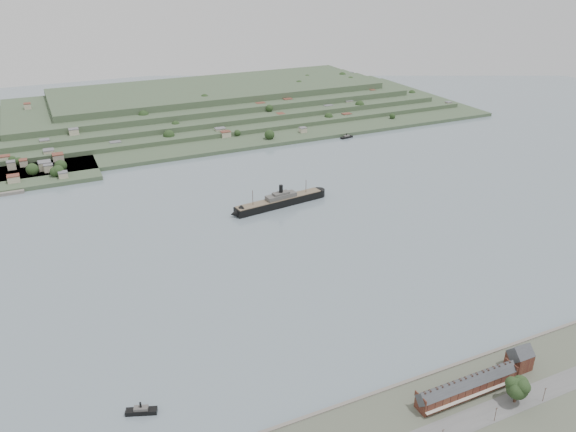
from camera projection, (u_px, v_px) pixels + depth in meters
name	position (u px, v px, depth m)	size (l,w,h in m)	color
ground	(320.00, 246.00, 412.73)	(1400.00, 1400.00, 0.00)	slate
near_shore	(510.00, 416.00, 258.69)	(220.00, 80.00, 2.60)	#4C5142
terrace_row	(467.00, 386.00, 267.82)	(55.60, 9.80, 11.07)	#4B221A
gabled_building	(520.00, 358.00, 284.90)	(10.40, 10.18, 14.09)	#4B221A
far_peninsula	(200.00, 107.00, 741.76)	(760.00, 309.00, 30.00)	#3A5337
steamship	(277.00, 202.00, 475.64)	(92.72, 21.96, 22.27)	black
tugboat	(141.00, 411.00, 260.68)	(14.86, 8.68, 6.49)	black
ferry_east	(347.00, 137.00, 656.16)	(16.26, 6.99, 5.91)	black
fig_tree	(519.00, 388.00, 261.48)	(12.67, 10.97, 14.14)	#462D20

